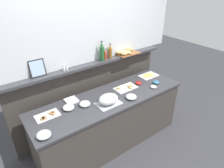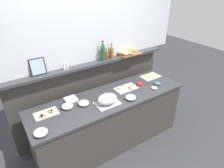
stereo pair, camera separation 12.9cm
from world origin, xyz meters
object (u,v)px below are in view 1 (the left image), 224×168
at_px(glass_bowl_large, 68,108).
at_px(vinegar_bottle_amber, 110,52).
at_px(glass_bowl_small, 131,97).
at_px(glass_bowl_medium, 85,104).
at_px(condiment_bowl_red, 156,82).
at_px(framed_picture, 37,68).
at_px(serving_cloche, 108,99).
at_px(bread_basket, 126,52).
at_px(condiment_bowl_teal, 154,87).
at_px(pepper_shaker, 67,67).
at_px(cold_cuts_platter, 149,75).
at_px(condiment_bowl_cream, 139,83).
at_px(salt_shaker, 64,68).
at_px(glass_bowl_extra, 44,135).
at_px(napkin_stack, 71,100).
at_px(wine_bottle_green, 102,52).
at_px(sandwich_platter_side, 48,116).
at_px(hot_sauce_bottle, 105,55).
at_px(sandwich_platter_front, 126,88).

bearing_deg(glass_bowl_large, vinegar_bottle_amber, 21.75).
distance_m(glass_bowl_small, vinegar_bottle_amber, 0.84).
bearing_deg(glass_bowl_medium, condiment_bowl_red, -6.09).
distance_m(vinegar_bottle_amber, framed_picture, 1.17).
height_order(serving_cloche, bread_basket, bread_basket).
bearing_deg(condiment_bowl_teal, pepper_shaker, 150.91).
xyz_separation_m(cold_cuts_platter, vinegar_bottle_amber, (-0.62, 0.31, 0.49)).
relative_size(glass_bowl_small, condiment_bowl_cream, 1.47).
relative_size(condiment_bowl_red, salt_shaker, 1.26).
xyz_separation_m(condiment_bowl_cream, pepper_shaker, (-1.05, 0.41, 0.42)).
bearing_deg(framed_picture, vinegar_bottle_amber, -1.09).
bearing_deg(glass_bowl_extra, vinegar_bottle_amber, 26.32).
height_order(glass_bowl_large, condiment_bowl_teal, glass_bowl_large).
bearing_deg(framed_picture, napkin_stack, -39.18).
height_order(bread_basket, framed_picture, framed_picture).
height_order(cold_cuts_platter, wine_bottle_green, wine_bottle_green).
xyz_separation_m(napkin_stack, wine_bottle_green, (0.68, 0.21, 0.52)).
xyz_separation_m(glass_bowl_medium, framed_picture, (-0.42, 0.46, 0.48)).
relative_size(sandwich_platter_side, condiment_bowl_teal, 3.04).
xyz_separation_m(glass_bowl_large, condiment_bowl_cream, (1.24, -0.04, -0.01)).
bearing_deg(napkin_stack, glass_bowl_large, -126.90).
distance_m(serving_cloche, condiment_bowl_cream, 0.76).
relative_size(bread_basket, framed_picture, 1.88).
height_order(glass_bowl_medium, condiment_bowl_cream, glass_bowl_medium).
bearing_deg(framed_picture, condiment_bowl_cream, -17.22).
distance_m(condiment_bowl_teal, napkin_stack, 1.30).
bearing_deg(serving_cloche, cold_cuts_platter, 14.82).
height_order(hot_sauce_bottle, bread_basket, hot_sauce_bottle).
bearing_deg(pepper_shaker, condiment_bowl_red, -23.40).
bearing_deg(glass_bowl_large, salt_shaker, 67.96).
xyz_separation_m(cold_cuts_platter, condiment_bowl_red, (-0.10, -0.26, 0.01)).
xyz_separation_m(condiment_bowl_teal, salt_shaker, (-1.20, 0.64, 0.42)).
height_order(glass_bowl_large, condiment_bowl_red, glass_bowl_large).
distance_m(serving_cloche, pepper_shaker, 0.75).
xyz_separation_m(sandwich_platter_side, glass_bowl_large, (0.28, -0.02, 0.02)).
bearing_deg(sandwich_platter_front, glass_bowl_medium, -177.60).
bearing_deg(glass_bowl_small, framed_picture, 145.87).
relative_size(sandwich_platter_side, glass_bowl_large, 1.95).
distance_m(cold_cuts_platter, condiment_bowl_cream, 0.37).
distance_m(pepper_shaker, bread_basket, 1.09).
bearing_deg(sandwich_platter_front, serving_cloche, -158.40).
distance_m(sandwich_platter_front, vinegar_bottle_amber, 0.64).
relative_size(glass_bowl_large, glass_bowl_extra, 0.96).
relative_size(sandwich_platter_side, glass_bowl_small, 1.92).
bearing_deg(condiment_bowl_red, pepper_shaker, 156.60).
xyz_separation_m(glass_bowl_medium, glass_bowl_small, (0.63, -0.24, 0.00)).
distance_m(sandwich_platter_side, glass_bowl_extra, 0.37).
height_order(salt_shaker, pepper_shaker, same).
bearing_deg(hot_sauce_bottle, glass_bowl_small, -91.30).
height_order(glass_bowl_extra, vinegar_bottle_amber, vinegar_bottle_amber).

